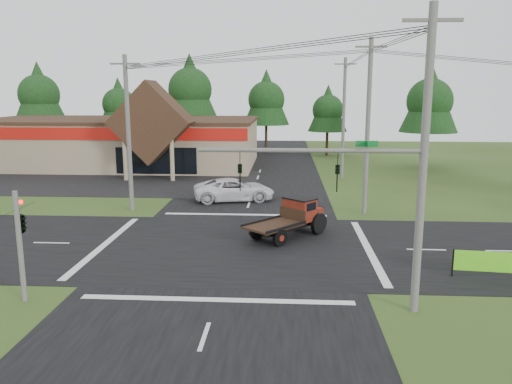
{
  "coord_description": "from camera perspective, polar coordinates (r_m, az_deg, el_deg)",
  "views": [
    {
      "loc": [
        2.64,
        -25.26,
        8.01
      ],
      "look_at": [
        0.9,
        3.88,
        2.2
      ],
      "focal_mm": 35.0,
      "sensor_mm": 36.0,
      "label": 1
    }
  ],
  "objects": [
    {
      "name": "utility_pole_nw",
      "position": [
        35.02,
        -14.38,
        6.61
      ],
      "size": [
        2.0,
        0.3,
        10.5
      ],
      "color": "#595651",
      "rests_on": "ground"
    },
    {
      "name": "tree_side_ne",
      "position": [
        57.36,
        19.25,
        10.01
      ],
      "size": [
        6.16,
        6.16,
        11.11
      ],
      "color": "#332316",
      "rests_on": "ground"
    },
    {
      "name": "roadside_banner",
      "position": [
        24.33,
        25.85,
        -7.53
      ],
      "size": [
        3.76,
        0.51,
        1.29
      ],
      "primitive_type": null,
      "rotation": [
        0.0,
        0.0,
        -0.11
      ],
      "color": "#62D51C",
      "rests_on": "ground"
    },
    {
      "name": "utility_pole_nr",
      "position": [
        18.57,
        18.59,
        3.33
      ],
      "size": [
        2.0,
        0.3,
        11.0
      ],
      "color": "#595651",
      "rests_on": "ground"
    },
    {
      "name": "traffic_signal_mast",
      "position": [
        18.4,
        13.29,
        -0.29
      ],
      "size": [
        8.12,
        0.24,
        7.0
      ],
      "color": "#595651",
      "rests_on": "ground"
    },
    {
      "name": "antique_flatbed_truck",
      "position": [
        28.02,
        3.59,
        -3.06
      ],
      "size": [
        4.97,
        5.21,
        2.18
      ],
      "primitive_type": null,
      "rotation": [
        0.0,
        0.0,
        -0.73
      ],
      "color": "#52170B",
      "rests_on": "ground"
    },
    {
      "name": "tree_row_d",
      "position": [
        67.32,
        1.19,
        10.72
      ],
      "size": [
        6.16,
        6.16,
        11.11
      ],
      "color": "#332316",
      "rests_on": "ground"
    },
    {
      "name": "road_ns",
      "position": [
        26.63,
        -2.45,
        -6.24
      ],
      "size": [
        12.0,
        120.0,
        0.02
      ],
      "primitive_type": "cube",
      "color": "black",
      "rests_on": "ground"
    },
    {
      "name": "white_pickup",
      "position": [
        37.69,
        -2.52,
        0.28
      ],
      "size": [
        6.51,
        4.06,
        1.68
      ],
      "primitive_type": "imported",
      "rotation": [
        0.0,
        0.0,
        1.79
      ],
      "color": "white",
      "rests_on": "ground"
    },
    {
      "name": "tree_row_a",
      "position": [
        72.97,
        -23.56,
        10.37
      ],
      "size": [
        6.72,
        6.72,
        12.12
      ],
      "color": "#332316",
      "rests_on": "ground"
    },
    {
      "name": "road_ew",
      "position": [
        26.63,
        -2.45,
        -6.23
      ],
      "size": [
        120.0,
        12.0,
        0.02
      ],
      "primitive_type": "cube",
      "color": "black",
      "rests_on": "ground"
    },
    {
      "name": "cvs_building",
      "position": [
        58.06,
        -15.1,
        5.7
      ],
      "size": [
        30.4,
        18.2,
        9.19
      ],
      "color": "#9C8569",
      "rests_on": "ground"
    },
    {
      "name": "utility_pole_n",
      "position": [
        47.62,
        9.98,
        8.36
      ],
      "size": [
        2.0,
        0.3,
        11.2
      ],
      "color": "#595651",
      "rests_on": "ground"
    },
    {
      "name": "ground",
      "position": [
        26.63,
        -2.45,
        -6.26
      ],
      "size": [
        120.0,
        120.0,
        0.0
      ],
      "primitive_type": "plane",
      "color": "#324317",
      "rests_on": "ground"
    },
    {
      "name": "tree_row_b",
      "position": [
        70.98,
        -15.42,
        9.81
      ],
      "size": [
        5.6,
        5.6,
        10.1
      ],
      "color": "#332316",
      "rests_on": "ground"
    },
    {
      "name": "tree_row_c",
      "position": [
        67.46,
        -7.54,
        11.77
      ],
      "size": [
        7.28,
        7.28,
        13.13
      ],
      "color": "#332316",
      "rests_on": "ground"
    },
    {
      "name": "traffic_signal_corner",
      "position": [
        21.09,
        -25.44,
        -2.14
      ],
      "size": [
        0.53,
        2.48,
        4.4
      ],
      "color": "#595651",
      "rests_on": "ground"
    },
    {
      "name": "parking_apron",
      "position": [
        47.96,
        -16.94,
        1.17
      ],
      "size": [
        28.0,
        14.0,
        0.02
      ],
      "primitive_type": "cube",
      "color": "black",
      "rests_on": "ground"
    },
    {
      "name": "tree_row_e",
      "position": [
        65.51,
        8.22,
        9.42
      ],
      "size": [
        5.04,
        5.04,
        9.09
      ],
      "color": "#332316",
      "rests_on": "ground"
    },
    {
      "name": "utility_pole_ne",
      "position": [
        33.76,
        12.65,
        7.39
      ],
      "size": [
        2.0,
        0.3,
        11.5
      ],
      "color": "#595651",
      "rests_on": "ground"
    }
  ]
}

